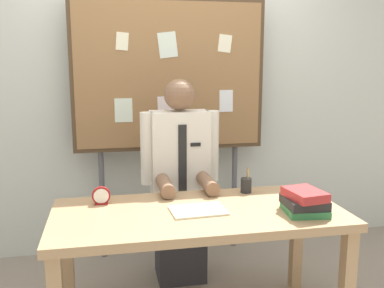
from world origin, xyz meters
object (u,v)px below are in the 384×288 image
object	(u,v)px
person	(180,189)
pen_holder	(246,185)
bulletin_board	(170,78)
desk_clock	(101,196)
open_notebook	(198,210)
desk	(198,225)
book_stack	(305,202)

from	to	relation	value
person	pen_holder	xyz separation A→B (m)	(0.38, -0.34, 0.10)
bulletin_board	pen_holder	size ratio (longest dim) A/B	12.77
bulletin_board	desk_clock	xyz separation A→B (m)	(-0.54, -0.84, -0.66)
person	pen_holder	bearing A→B (deg)	-41.92
open_notebook	pen_holder	world-z (taller)	pen_holder
desk_clock	pen_holder	distance (m)	0.92
bulletin_board	desk_clock	size ratio (longest dim) A/B	18.96
desk	desk_clock	bearing A→B (deg)	158.11
open_notebook	desk_clock	size ratio (longest dim) A/B	2.84
book_stack	open_notebook	distance (m)	0.60
bulletin_board	open_notebook	size ratio (longest dim) A/B	6.67
person	book_stack	distance (m)	0.97
book_stack	person	bearing A→B (deg)	126.24
book_stack	open_notebook	bearing A→B (deg)	165.97
person	book_stack	world-z (taller)	person
person	book_stack	xyz separation A→B (m)	(0.57, -0.78, 0.12)
desk_clock	pen_holder	size ratio (longest dim) A/B	0.67
book_stack	desk_clock	distance (m)	1.18
person	pen_holder	distance (m)	0.51
desk	person	xyz separation A→B (m)	(0.00, 0.61, 0.04)
person	bulletin_board	distance (m)	0.88
desk	book_stack	bearing A→B (deg)	-16.08
open_notebook	desk_clock	xyz separation A→B (m)	(-0.54, 0.24, 0.04)
pen_holder	bulletin_board	bearing A→B (deg)	115.75
desk	pen_holder	size ratio (longest dim) A/B	10.32
desk	bulletin_board	size ratio (longest dim) A/B	0.81
book_stack	open_notebook	xyz separation A→B (m)	(-0.58, 0.14, -0.06)
desk	bulletin_board	world-z (taller)	bulletin_board
person	bulletin_board	world-z (taller)	bulletin_board
person	desk	bearing A→B (deg)	-90.00
pen_holder	desk	bearing A→B (deg)	-143.70
person	bulletin_board	xyz separation A→B (m)	(-0.00, 0.44, 0.76)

